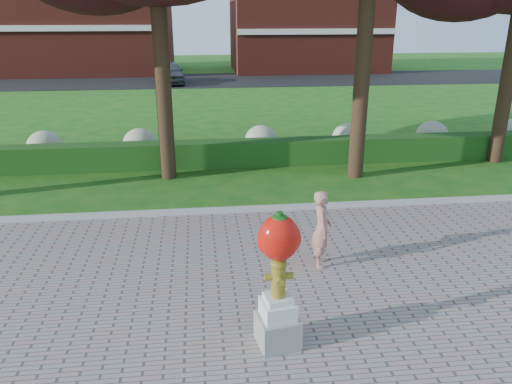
{
  "coord_description": "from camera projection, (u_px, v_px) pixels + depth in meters",
  "views": [
    {
      "loc": [
        -1.06,
        -8.18,
        4.61
      ],
      "look_at": [
        0.01,
        1.0,
        1.26
      ],
      "focal_mm": 35.0,
      "sensor_mm": 36.0,
      "label": 1
    }
  ],
  "objects": [
    {
      "name": "woman",
      "position": [
        322.0,
        229.0,
        9.32
      ],
      "size": [
        0.44,
        0.6,
        1.49
      ],
      "primitive_type": "imported",
      "rotation": [
        0.0,
        0.0,
        1.41
      ],
      "color": "tan",
      "rests_on": "walkway"
    },
    {
      "name": "building_right",
      "position": [
        306.0,
        30.0,
        40.85
      ],
      "size": [
        12.0,
        8.0,
        6.4
      ],
      "primitive_type": "cube",
      "color": "maroon",
      "rests_on": "ground"
    },
    {
      "name": "ground",
      "position": [
        262.0,
        273.0,
        9.33
      ],
      "size": [
        100.0,
        100.0,
        0.0
      ],
      "primitive_type": "plane",
      "color": "#165816",
      "rests_on": "ground"
    },
    {
      "name": "hydrangea_row",
      "position": [
        249.0,
        140.0,
        16.67
      ],
      "size": [
        20.1,
        1.1,
        0.99
      ],
      "color": "#9CA37D",
      "rests_on": "ground"
    },
    {
      "name": "curb",
      "position": [
        246.0,
        210.0,
        12.11
      ],
      "size": [
        40.0,
        0.18,
        0.15
      ],
      "primitive_type": "cube",
      "color": "#ADADA5",
      "rests_on": "ground"
    },
    {
      "name": "building_left",
      "position": [
        80.0,
        27.0,
        38.8
      ],
      "size": [
        14.0,
        8.0,
        7.0
      ],
      "primitive_type": "cube",
      "color": "maroon",
      "rests_on": "ground"
    },
    {
      "name": "hydrant_sculpture",
      "position": [
        278.0,
        277.0,
        6.92
      ],
      "size": [
        0.65,
        0.65,
        2.08
      ],
      "rotation": [
        0.0,
        0.0,
        0.16
      ],
      "color": "gray",
      "rests_on": "walkway"
    },
    {
      "name": "street",
      "position": [
        212.0,
        80.0,
        35.47
      ],
      "size": [
        50.0,
        8.0,
        0.02
      ],
      "primitive_type": "cube",
      "color": "black",
      "rests_on": "ground"
    },
    {
      "name": "parked_car",
      "position": [
        170.0,
        72.0,
        33.52
      ],
      "size": [
        2.19,
        4.45,
        1.46
      ],
      "primitive_type": "imported",
      "rotation": [
        0.0,
        0.0,
        0.11
      ],
      "color": "#44464C",
      "rests_on": "street"
    },
    {
      "name": "lawn_hedge",
      "position": [
        234.0,
        153.0,
        15.73
      ],
      "size": [
        24.0,
        0.7,
        0.8
      ],
      "primitive_type": "cube",
      "color": "#1F4313",
      "rests_on": "ground"
    }
  ]
}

